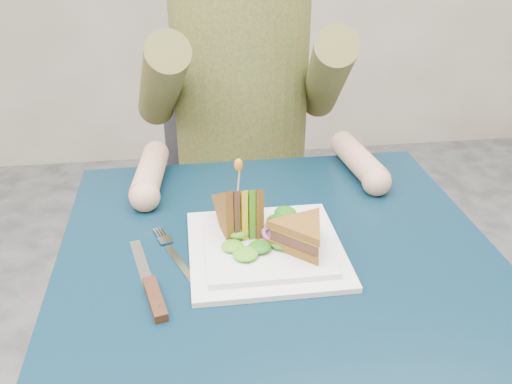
{
  "coord_description": "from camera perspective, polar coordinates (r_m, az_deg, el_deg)",
  "views": [
    {
      "loc": [
        -0.14,
        -0.74,
        1.27
      ],
      "look_at": [
        -0.03,
        0.06,
        0.82
      ],
      "focal_mm": 38.0,
      "sensor_mm": 36.0,
      "label": 1
    }
  ],
  "objects": [
    {
      "name": "table",
      "position": [
        0.98,
        2.41,
        -10.34
      ],
      "size": [
        0.75,
        0.75,
        0.73
      ],
      "color": "black",
      "rests_on": "ground"
    },
    {
      "name": "chair",
      "position": [
        1.6,
        -1.82,
        1.76
      ],
      "size": [
        0.42,
        0.4,
        0.93
      ],
      "color": "#47474C",
      "rests_on": "ground"
    },
    {
      "name": "diner",
      "position": [
        1.36,
        -1.54,
        13.76
      ],
      "size": [
        0.54,
        0.59,
        0.74
      ],
      "color": "#505225",
      "rests_on": "chair"
    },
    {
      "name": "plate",
      "position": [
        0.93,
        1.03,
        -5.83
      ],
      "size": [
        0.26,
        0.26,
        0.02
      ],
      "color": "white",
      "rests_on": "table"
    },
    {
      "name": "sandwich_flat",
      "position": [
        0.9,
        4.78,
        -4.54
      ],
      "size": [
        0.16,
        0.16,
        0.05
      ],
      "color": "brown",
      "rests_on": "plate"
    },
    {
      "name": "sandwich_upright",
      "position": [
        0.94,
        -1.77,
        -2.19
      ],
      "size": [
        0.09,
        0.14,
        0.14
      ],
      "color": "brown",
      "rests_on": "plate"
    },
    {
      "name": "fork",
      "position": [
        0.93,
        -8.52,
        -6.6
      ],
      "size": [
        0.08,
        0.17,
        0.01
      ],
      "color": "silver",
      "rests_on": "table"
    },
    {
      "name": "knife",
      "position": [
        0.85,
        -10.87,
        -10.22
      ],
      "size": [
        0.07,
        0.22,
        0.02
      ],
      "color": "silver",
      "rests_on": "table"
    },
    {
      "name": "toothpick",
      "position": [
        0.91,
        -1.83,
        1.28
      ],
      "size": [
        0.01,
        0.01,
        0.06
      ],
      "primitive_type": "cylinder",
      "rotation": [
        0.14,
        0.07,
        0.0
      ],
      "color": "tan",
      "rests_on": "sandwich_upright"
    },
    {
      "name": "toothpick_frill",
      "position": [
        0.89,
        -1.86,
        2.87
      ],
      "size": [
        0.01,
        0.01,
        0.02
      ],
      "primitive_type": "ellipsoid",
      "color": "orange",
      "rests_on": "sandwich_upright"
    },
    {
      "name": "lettuce_spill",
      "position": [
        0.93,
        1.26,
        -4.38
      ],
      "size": [
        0.15,
        0.13,
        0.02
      ],
      "primitive_type": null,
      "color": "#337A14",
      "rests_on": "plate"
    },
    {
      "name": "onion_ring",
      "position": [
        0.92,
        1.93,
        -4.24
      ],
      "size": [
        0.04,
        0.04,
        0.02
      ],
      "primitive_type": "torus",
      "rotation": [
        0.44,
        0.0,
        0.0
      ],
      "color": "#9E4C7A",
      "rests_on": "plate"
    }
  ]
}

